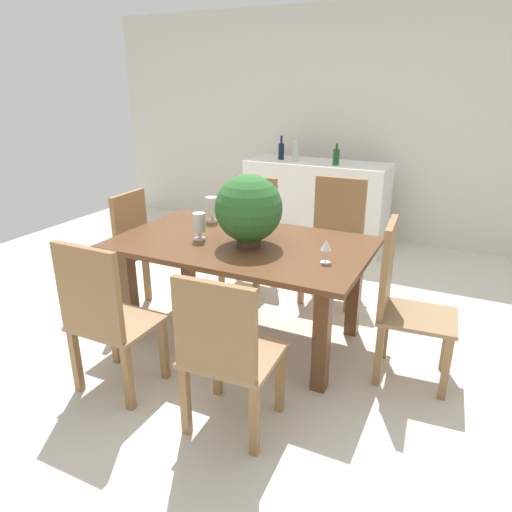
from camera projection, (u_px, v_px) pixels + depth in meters
ground_plane at (254, 323)px, 3.67m from camera, size 7.04×7.04×0.00m
back_wall at (352, 126)px, 5.40m from camera, size 6.40×0.10×2.60m
dining_table at (242, 257)px, 3.29m from camera, size 1.76×1.06×0.74m
chair_foot_end at (401, 298)px, 2.86m from camera, size 0.49×0.44×1.01m
chair_far_left at (252, 226)px, 4.29m from camera, size 0.45×0.43×0.98m
chair_near_left at (103, 314)px, 2.67m from camera, size 0.48×0.41×0.97m
chair_near_right at (225, 350)px, 2.35m from camera, size 0.49×0.46×0.93m
chair_far_right at (336, 234)px, 3.97m from camera, size 0.49×0.43×1.04m
chair_head_end at (121, 247)px, 3.78m from camera, size 0.49×0.42×0.98m
flower_centerpiece at (249, 209)px, 3.10m from camera, size 0.45×0.45×0.48m
crystal_vase_left at (212, 207)px, 3.67m from camera, size 0.10×0.10×0.20m
crystal_vase_center_near at (199, 224)px, 3.25m from camera, size 0.09×0.09×0.19m
wine_glass at (326, 247)px, 2.83m from camera, size 0.07×0.07×0.15m
kitchen_counter at (316, 205)px, 5.26m from camera, size 1.56×0.58×0.96m
wine_bottle_tall at (296, 150)px, 5.13m from camera, size 0.07×0.07×0.29m
wine_bottle_green at (336, 157)px, 4.86m from camera, size 0.07×0.07×0.22m
wine_bottle_clear at (281, 151)px, 5.21m from camera, size 0.07×0.07×0.26m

